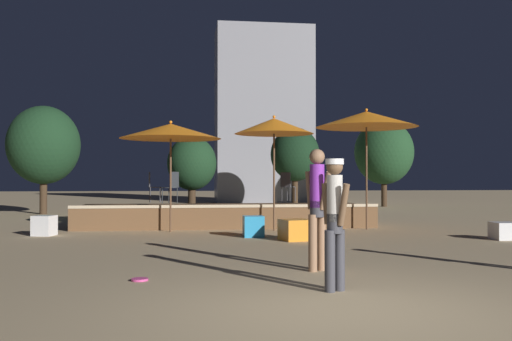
{
  "coord_description": "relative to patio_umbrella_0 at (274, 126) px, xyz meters",
  "views": [
    {
      "loc": [
        -1.67,
        -5.67,
        1.37
      ],
      "look_at": [
        0.0,
        7.08,
        1.56
      ],
      "focal_mm": 40.0,
      "sensor_mm": 36.0,
      "label": 1
    }
  ],
  "objects": [
    {
      "name": "ground_plane",
      "position": [
        -0.77,
        -9.25,
        -2.77
      ],
      "size": [
        120.0,
        120.0,
        0.0
      ],
      "primitive_type": "plane",
      "color": "tan"
    },
    {
      "name": "background_tree_2",
      "position": [
        7.53,
        12.25,
        -0.07
      ],
      "size": [
        2.91,
        2.91,
        4.31
      ],
      "color": "#3D2B1C",
      "rests_on": "ground"
    },
    {
      "name": "wooden_deck",
      "position": [
        -1.18,
        1.83,
        -2.47
      ],
      "size": [
        8.39,
        2.8,
        0.67
      ],
      "color": "brown",
      "rests_on": "ground"
    },
    {
      "name": "person_2",
      "position": [
        -0.43,
        -6.62,
        -1.76
      ],
      "size": [
        0.33,
        0.51,
        1.82
      ],
      "rotation": [
        0.0,
        0.0,
        0.5
      ],
      "color": "#997051",
      "rests_on": "ground"
    },
    {
      "name": "cube_seat_0",
      "position": [
        4.8,
        -2.89,
        -2.58
      ],
      "size": [
        0.54,
        0.54,
        0.39
      ],
      "rotation": [
        0.0,
        0.0,
        -0.04
      ],
      "color": "white",
      "rests_on": "ground"
    },
    {
      "name": "patio_umbrella_2",
      "position": [
        2.55,
        0.03,
        0.22
      ],
      "size": [
        2.76,
        2.76,
        3.29
      ],
      "color": "brown",
      "rests_on": "ground"
    },
    {
      "name": "bistro_chair_2",
      "position": [
        -3.31,
        2.29,
        -1.55
      ],
      "size": [
        0.4,
        0.4,
        0.9
      ],
      "rotation": [
        0.0,
        0.0,
        1.67
      ],
      "color": "#47474C",
      "rests_on": "wooden_deck"
    },
    {
      "name": "frisbee_disc",
      "position": [
        -2.99,
        -7.12,
        -2.75
      ],
      "size": [
        0.23,
        0.23,
        0.03
      ],
      "color": "#E54C99",
      "rests_on": "ground"
    },
    {
      "name": "background_tree_1",
      "position": [
        -7.78,
        8.17,
        -0.08
      ],
      "size": [
        2.78,
        2.78,
        4.23
      ],
      "color": "#3D2B1C",
      "rests_on": "ground"
    },
    {
      "name": "person_1",
      "position": [
        -0.58,
        -8.15,
        -1.88
      ],
      "size": [
        0.28,
        0.46,
        1.62
      ],
      "rotation": [
        0.0,
        0.0,
        0.46
      ],
      "color": "#3F3F47",
      "rests_on": "ground"
    },
    {
      "name": "patio_umbrella_0",
      "position": [
        0.0,
        0.0,
        0.0
      ],
      "size": [
        2.11,
        2.11,
        3.07
      ],
      "color": "brown",
      "rests_on": "ground"
    },
    {
      "name": "background_tree_3",
      "position": [
        2.96,
        11.92,
        -0.23
      ],
      "size": [
        2.35,
        2.35,
        3.84
      ],
      "color": "#3D2B1C",
      "rests_on": "ground"
    },
    {
      "name": "bistro_chair_0",
      "position": [
        -2.69,
        1.45,
        -1.55
      ],
      "size": [
        0.48,
        0.48,
        0.9
      ],
      "rotation": [
        0.0,
        0.0,
        4.08
      ],
      "color": "#2D3338",
      "rests_on": "wooden_deck"
    },
    {
      "name": "distant_building",
      "position": [
        2.36,
        18.32,
        2.36
      ],
      "size": [
        5.61,
        3.03,
        10.25
      ],
      "color": "gray",
      "rests_on": "ground"
    },
    {
      "name": "background_tree_0",
      "position": [
        -2.06,
        6.22,
        -0.84
      ],
      "size": [
        1.81,
        1.81,
        2.95
      ],
      "color": "#3D2B1C",
      "rests_on": "ground"
    },
    {
      "name": "cube_seat_1",
      "position": [
        0.09,
        -2.43,
        -2.54
      ],
      "size": [
        0.74,
        0.74,
        0.47
      ],
      "rotation": [
        0.0,
        0.0,
        0.24
      ],
      "color": "orange",
      "rests_on": "ground"
    },
    {
      "name": "bistro_chair_1",
      "position": [
        0.81,
        2.49,
        -1.55
      ],
      "size": [
        0.48,
        0.48,
        0.9
      ],
      "rotation": [
        0.0,
        0.0,
        2.38
      ],
      "color": "#47474C",
      "rests_on": "wooden_deck"
    },
    {
      "name": "cube_seat_3",
      "position": [
        -5.73,
        -0.6,
        -2.53
      ],
      "size": [
        0.57,
        0.57,
        0.49
      ],
      "rotation": [
        0.0,
        0.0,
        -0.27
      ],
      "color": "white",
      "rests_on": "ground"
    },
    {
      "name": "cube_seat_2",
      "position": [
        -0.75,
        -1.56,
        -2.52
      ],
      "size": [
        0.47,
        0.47,
        0.5
      ],
      "rotation": [
        0.0,
        0.0,
        0.0
      ],
      "color": "#2D9EDB",
      "rests_on": "ground"
    },
    {
      "name": "patio_umbrella_1",
      "position": [
        -2.72,
        0.01,
        -0.16
      ],
      "size": [
        2.63,
        2.63,
        2.89
      ],
      "color": "brown",
      "rests_on": "ground"
    }
  ]
}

